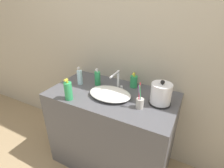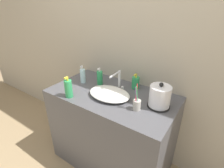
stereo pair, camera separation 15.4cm
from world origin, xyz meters
name	(u,v)px [view 2 (the right image)]	position (x,y,z in m)	size (l,w,h in m)	color
wall_back	(132,37)	(0.00, 0.66, 1.30)	(6.00, 0.04, 2.60)	#ADA38E
vanity_counter	(112,130)	(0.00, 0.32, 0.42)	(1.16, 0.64, 0.84)	#4C4C51
sink_basin	(109,94)	(0.01, 0.27, 0.87)	(0.38, 0.27, 0.06)	white
faucet	(118,80)	(0.01, 0.40, 0.95)	(0.06, 0.17, 0.19)	silver
electric_kettle	(160,97)	(0.43, 0.36, 0.93)	(0.18, 0.18, 0.21)	black
toothbrush_cup	(137,104)	(0.30, 0.22, 0.89)	(0.06, 0.06, 0.22)	#B7B2A8
lotion_bottle	(83,76)	(-0.38, 0.35, 0.92)	(0.05, 0.05, 0.18)	silver
shampoo_bottle	(100,78)	(-0.21, 0.41, 0.91)	(0.06, 0.06, 0.17)	#2D9956
mouthwash_bottle	(68,89)	(-0.28, 0.06, 0.92)	(0.07, 0.07, 0.19)	#2D9956
hand_cream_bottle	(135,83)	(0.12, 0.54, 0.90)	(0.07, 0.07, 0.15)	#2D9956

